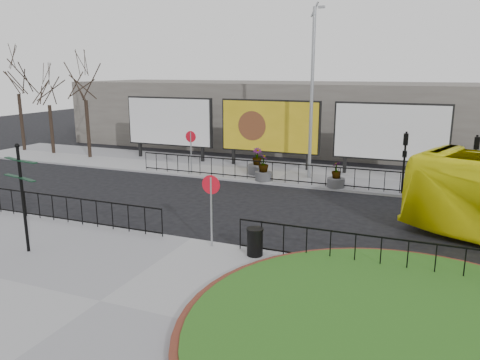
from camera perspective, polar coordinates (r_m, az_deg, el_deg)
The scene contains 25 objects.
ground at distance 16.87m, azimuth -5.94°, elevation -7.46°, with size 90.00×90.00×0.00m, color black.
pavement_near at distance 13.05m, azimuth -16.66°, elevation -14.17°, with size 30.00×10.00×0.12m, color gray.
pavement_far at distance 27.58m, azimuth 5.87°, elevation 0.88°, with size 44.00×6.00×0.12m, color gray.
brick_edge at distance 11.41m, azimuth 19.85°, elevation -17.81°, with size 10.40×10.40×0.18m, color maroon.
grass_lawn at distance 11.40m, azimuth 19.86°, elevation -17.73°, with size 10.00×10.00×0.22m, color #1A5115.
railing_near_left at distance 19.89m, azimuth -21.86°, elevation -3.11°, with size 10.00×0.10×1.10m, color black, non-canonical shape.
railing_near_right at distance 14.59m, azimuth 16.79°, elevation -8.55°, with size 9.00×0.10×1.10m, color black, non-canonical shape.
railing_far at distance 24.65m, azimuth 6.34°, elevation 0.82°, with size 18.00×0.10×1.10m, color black, non-canonical shape.
speed_sign_far at distance 26.74m, azimuth -6.01°, elevation 4.53°, with size 0.64×0.07×2.47m.
speed_sign_near at distance 15.51m, azimuth -3.53°, elevation -1.84°, with size 0.64×0.07×2.47m.
billboard_left at distance 31.45m, azimuth -8.61°, elevation 7.02°, with size 6.20×0.31×4.10m.
billboard_mid at distance 28.52m, azimuth 3.65°, elevation 6.50°, with size 6.20×0.31×4.10m.
billboard_right at distance 27.12m, azimuth 17.86°, elevation 5.54°, with size 6.20×0.31×4.10m.
lamp_post at distance 25.61m, azimuth 8.77°, elevation 10.61°, with size 0.74×0.18×9.23m.
signal_pole_a at distance 23.54m, azimuth 19.44°, elevation 3.10°, with size 0.22×0.26×3.00m.
signal_pole_b at distance 23.60m, azimuth 26.72°, elevation 2.45°, with size 0.22×0.26×3.00m.
tree_left at distance 33.37m, azimuth -18.23°, elevation 8.62°, with size 2.00×2.00×7.00m, color #2D2119, non-canonical shape.
tree_mid at distance 35.97m, azimuth -22.18°, elevation 7.96°, with size 2.00×2.00×6.20m, color #2D2119, non-canonical shape.
tree_far at distance 38.21m, azimuth -25.32°, elevation 8.91°, with size 2.00×2.00×7.50m, color #2D2119, non-canonical shape.
building_backdrop at distance 36.81m, azimuth 10.45°, elevation 7.69°, with size 40.00×10.00×5.00m, color #66615A.
fingerpost_sign at distance 16.50m, azimuth -25.07°, elevation -0.83°, with size 1.68×0.64×3.60m.
litter_bin at distance 15.13m, azimuth 1.83°, elevation -7.53°, with size 0.55×0.55×0.91m.
planter_a at distance 26.79m, azimuth 2.08°, elevation 1.83°, with size 1.04×1.04×1.51m.
planter_b at distance 25.22m, azimuth 2.88°, elevation 1.17°, with size 0.90×0.90×1.45m.
planter_c at distance 24.25m, azimuth 11.63°, elevation 0.21°, with size 0.89×0.89×1.32m.
Camera 1 is at (7.55, -13.86, 5.96)m, focal length 35.00 mm.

